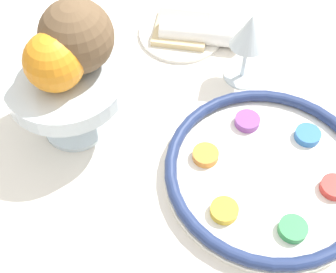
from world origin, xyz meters
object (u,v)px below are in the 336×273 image
(fruit_stand, at_px, (67,88))
(seder_plate, at_px, (268,171))
(wine_glass, at_px, (249,35))
(orange_fruit, at_px, (54,62))
(bread_plate, at_px, (181,32))
(napkin_roll, at_px, (201,32))
(coconut, at_px, (76,36))

(fruit_stand, bearing_deg, seder_plate, 179.24)
(seder_plate, height_order, fruit_stand, fruit_stand)
(wine_glass, distance_m, orange_fruit, 0.34)
(seder_plate, bearing_deg, bread_plate, -51.76)
(wine_glass, bearing_deg, napkin_roll, -35.41)
(fruit_stand, distance_m, coconut, 0.09)
(fruit_stand, height_order, bread_plate, fruit_stand)
(seder_plate, xyz_separation_m, bread_plate, (0.23, -0.29, -0.01))
(coconut, height_order, bread_plate, coconut)
(fruit_stand, height_order, orange_fruit, orange_fruit)
(orange_fruit, distance_m, napkin_roll, 0.36)
(coconut, height_order, napkin_roll, coconut)
(seder_plate, bearing_deg, wine_glass, -68.03)
(napkin_roll, bearing_deg, wine_glass, 144.59)
(wine_glass, bearing_deg, coconut, 35.75)
(orange_fruit, relative_size, coconut, 0.80)
(coconut, bearing_deg, napkin_roll, -119.38)
(wine_glass, relative_size, bread_plate, 0.84)
(orange_fruit, height_order, coconut, coconut)
(orange_fruit, bearing_deg, napkin_roll, -117.74)
(fruit_stand, xyz_separation_m, bread_plate, (-0.11, -0.28, -0.09))
(orange_fruit, height_order, napkin_roll, orange_fruit)
(orange_fruit, bearing_deg, fruit_stand, -87.58)
(orange_fruit, bearing_deg, bread_plate, -110.15)
(wine_glass, xyz_separation_m, orange_fruit, (0.25, 0.22, 0.07))
(napkin_roll, bearing_deg, bread_plate, -12.04)
(seder_plate, distance_m, coconut, 0.36)
(wine_glass, xyz_separation_m, bread_plate, (0.14, -0.08, -0.10))
(fruit_stand, height_order, napkin_roll, fruit_stand)
(fruit_stand, bearing_deg, bread_plate, -111.25)
(seder_plate, relative_size, bread_plate, 1.93)
(fruit_stand, height_order, coconut, coconut)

